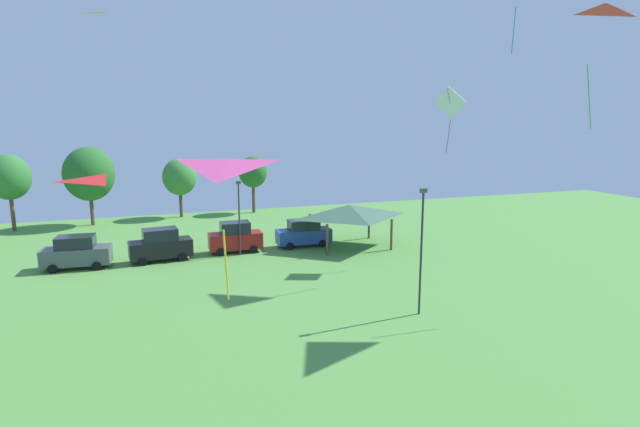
{
  "coord_description": "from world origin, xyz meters",
  "views": [
    {
      "loc": [
        -4.33,
        1.07,
        10.58
      ],
      "look_at": [
        0.66,
        15.45,
        7.74
      ],
      "focal_mm": 28.0,
      "sensor_mm": 36.0,
      "label": 1
    }
  ],
  "objects": [
    {
      "name": "treeline_tree_3",
      "position": [
        -1.03,
        57.74,
        4.47
      ],
      "size": [
        3.66,
        3.66,
        6.5
      ],
      "color": "brown",
      "rests_on": "ground"
    },
    {
      "name": "treeline_tree_1",
      "position": [
        -16.9,
        55.62,
        5.25
      ],
      "size": [
        3.95,
        3.95,
        7.44
      ],
      "color": "brown",
      "rests_on": "ground"
    },
    {
      "name": "parked_car_second_from_left",
      "position": [
        -3.72,
        39.99,
        1.23
      ],
      "size": [
        4.76,
        2.29,
        2.51
      ],
      "rotation": [
        0.0,
        0.0,
        0.11
      ],
      "color": "black",
      "rests_on": "ground"
    },
    {
      "name": "kite_flying_7",
      "position": [
        -2.78,
        13.09,
        8.33
      ],
      "size": [
        2.32,
        1.96,
        2.77
      ],
      "color": "#E54C93"
    },
    {
      "name": "kite_flying_0",
      "position": [
        -6.41,
        30.17,
        6.82
      ],
      "size": [
        3.27,
        3.25,
        0.38
      ],
      "color": "red"
    },
    {
      "name": "parked_car_rightmost_in_row",
      "position": [
        7.94,
        40.69,
        1.14
      ],
      "size": [
        4.65,
        1.99,
        2.3
      ],
      "rotation": [
        0.0,
        0.0,
        -0.02
      ],
      "color": "#234299",
      "rests_on": "ground"
    },
    {
      "name": "kite_flying_8",
      "position": [
        17.17,
        33.63,
        11.74
      ],
      "size": [
        1.38,
        2.06,
        4.9
      ],
      "color": "white"
    },
    {
      "name": "treeline_tree_2",
      "position": [
        -9.95,
        56.25,
        5.26
      ],
      "size": [
        4.95,
        4.95,
        7.99
      ],
      "color": "brown",
      "rests_on": "ground"
    },
    {
      "name": "parked_car_third_from_left",
      "position": [
        2.11,
        40.69,
        1.22
      ],
      "size": [
        4.29,
        1.99,
        2.51
      ],
      "rotation": [
        0.0,
        0.0,
        -0.02
      ],
      "color": "maroon",
      "rests_on": "ground"
    },
    {
      "name": "park_pavilion",
      "position": [
        11.62,
        39.34,
        3.08
      ],
      "size": [
        7.33,
        5.74,
        3.6
      ],
      "color": "brown",
      "rests_on": "ground"
    },
    {
      "name": "kite_flying_1",
      "position": [
        18.73,
        24.19,
        15.05
      ],
      "size": [
        4.26,
        3.71,
        5.1
      ],
      "color": "red"
    },
    {
      "name": "treeline_tree_4",
      "position": [
        7.19,
        57.89,
        4.7
      ],
      "size": [
        3.26,
        3.26,
        6.53
      ],
      "color": "brown",
      "rests_on": "ground"
    },
    {
      "name": "light_post_0",
      "position": [
        2.3,
        39.63,
        3.38
      ],
      "size": [
        0.36,
        0.2,
        5.96
      ],
      "color": "#2D2D33",
      "rests_on": "ground"
    },
    {
      "name": "light_post_1",
      "position": [
        9.48,
        24.07,
        3.93
      ],
      "size": [
        0.36,
        0.2,
        7.05
      ],
      "color": "#2D2D33",
      "rests_on": "ground"
    },
    {
      "name": "kite_flying_6",
      "position": [
        -6.28,
        37.73,
        16.9
      ],
      "size": [
        1.85,
        1.78,
        0.22
      ],
      "color": "yellow"
    },
    {
      "name": "parked_car_leftmost",
      "position": [
        -9.55,
        39.93,
        1.18
      ],
      "size": [
        4.78,
        2.38,
        2.4
      ],
      "rotation": [
        0.0,
        0.0,
        -0.08
      ],
      "color": "#4C5156",
      "rests_on": "ground"
    }
  ]
}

